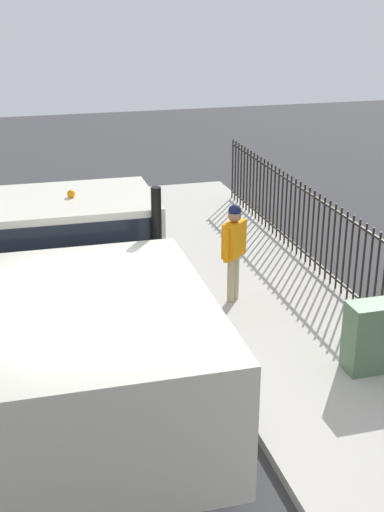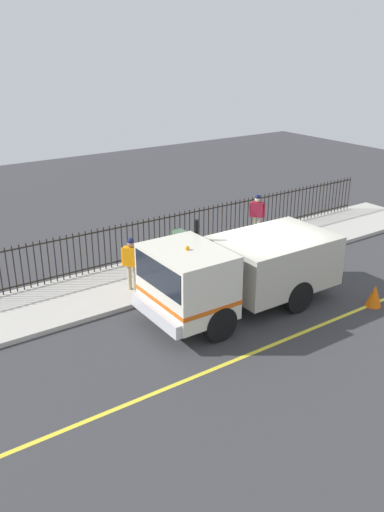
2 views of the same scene
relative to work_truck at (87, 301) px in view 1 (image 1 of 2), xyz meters
name	(u,v)px [view 1 (image 1 of 2)]	position (x,y,z in m)	size (l,w,h in m)	color
ground_plane	(131,443)	(0.28, -1.39, -1.29)	(46.59, 46.59, 0.00)	#38383A
sidewalk_slab	(355,402)	(3.23, -1.39, -1.22)	(2.97, 21.18, 0.14)	#B7B2A8
work_truck	(87,301)	(0.00, 0.00, 0.00)	(2.51, 5.91, 2.59)	silver
worker_standing	(234,243)	(2.63, 1.85, -0.12)	(0.49, 0.48, 1.69)	orange
utility_cabinet	(377,336)	(3.83, -0.79, -0.65)	(0.87, 0.41, 1.00)	#4C6B4C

